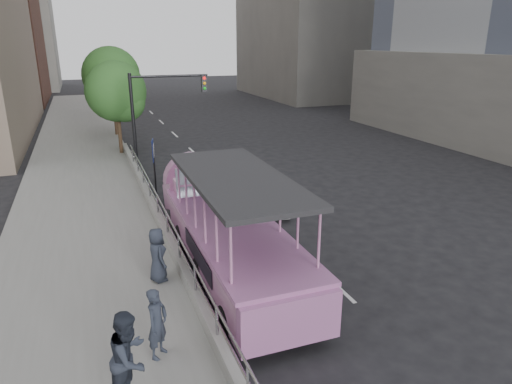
% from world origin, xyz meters
% --- Properties ---
extents(ground, '(160.00, 160.00, 0.00)m').
position_xyz_m(ground, '(0.00, 0.00, 0.00)').
color(ground, black).
extents(sidewalk, '(5.50, 80.00, 0.30)m').
position_xyz_m(sidewalk, '(-5.75, 10.00, 0.15)').
color(sidewalk, gray).
rests_on(sidewalk, ground).
extents(kerb_wall, '(0.24, 30.00, 0.36)m').
position_xyz_m(kerb_wall, '(-3.12, 2.00, 0.48)').
color(kerb_wall, '#A6A6A1').
rests_on(kerb_wall, sidewalk).
extents(guardrail, '(0.07, 22.00, 0.71)m').
position_xyz_m(guardrail, '(-3.12, 2.00, 1.14)').
color(guardrail, '#A5A4A9').
rests_on(guardrail, kerb_wall).
extents(duck_boat, '(2.54, 9.87, 3.27)m').
position_xyz_m(duck_boat, '(-1.60, 0.44, 1.21)').
color(duck_boat, black).
rests_on(duck_boat, ground).
extents(car, '(2.65, 4.15, 1.32)m').
position_xyz_m(car, '(1.66, 4.66, 0.66)').
color(car, silver).
rests_on(car, ground).
extents(pedestrian_near, '(0.67, 0.69, 1.60)m').
position_xyz_m(pedestrian_near, '(-4.36, -3.78, 1.10)').
color(pedestrian_near, '#282E3B').
rests_on(pedestrian_near, sidewalk).
extents(pedestrian_mid, '(1.12, 1.17, 1.91)m').
position_xyz_m(pedestrian_mid, '(-5.03, -4.91, 1.25)').
color(pedestrian_mid, '#282E3B').
rests_on(pedestrian_mid, sidewalk).
extents(pedestrian_far, '(0.63, 0.84, 1.57)m').
position_xyz_m(pedestrian_far, '(-3.83, -0.48, 1.09)').
color(pedestrian_far, '#282E3B').
rests_on(pedestrian_far, sidewalk).
extents(parking_sign, '(0.16, 0.63, 2.85)m').
position_xyz_m(parking_sign, '(-2.75, 6.80, 1.78)').
color(parking_sign, black).
rests_on(parking_sign, ground).
extents(traffic_signal, '(4.20, 0.32, 5.20)m').
position_xyz_m(traffic_signal, '(-1.70, 12.50, 3.50)').
color(traffic_signal, black).
rests_on(traffic_signal, ground).
extents(street_tree_near, '(3.52, 3.52, 5.72)m').
position_xyz_m(street_tree_near, '(-3.30, 15.93, 3.82)').
color(street_tree_near, '#39241A').
rests_on(street_tree_near, ground).
extents(street_tree_far, '(3.97, 3.97, 6.45)m').
position_xyz_m(street_tree_far, '(-3.10, 21.93, 4.31)').
color(street_tree_far, '#39241A').
rests_on(street_tree_far, ground).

